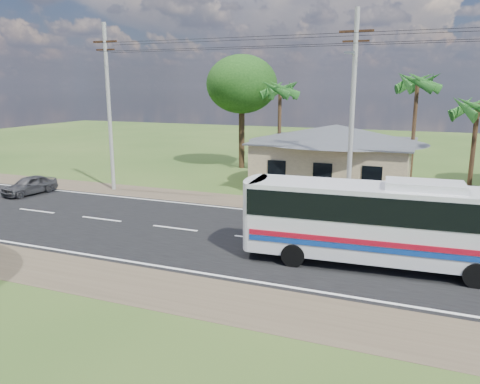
# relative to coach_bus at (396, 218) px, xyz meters

# --- Properties ---
(ground) EXTENTS (120.00, 120.00, 0.00)m
(ground) POSITION_rel_coach_bus_xyz_m (-6.02, 1.36, -2.01)
(ground) COLOR #294719
(ground) RESTS_ON ground
(road) EXTENTS (120.00, 16.00, 0.03)m
(road) POSITION_rel_coach_bus_xyz_m (-6.02, 1.36, -2.00)
(road) COLOR black
(road) RESTS_ON ground
(house) EXTENTS (12.40, 10.00, 5.00)m
(house) POSITION_rel_coach_bus_xyz_m (-5.02, 14.36, 0.63)
(house) COLOR #C8B085
(house) RESTS_ON ground
(utility_poles) EXTENTS (32.80, 2.22, 11.00)m
(utility_poles) POSITION_rel_coach_bus_xyz_m (-3.35, 7.85, 3.76)
(utility_poles) COLOR #9E9E99
(utility_poles) RESTS_ON ground
(palm_near) EXTENTS (2.80, 2.80, 6.70)m
(palm_near) POSITION_rel_coach_bus_xyz_m (3.48, 12.36, 3.70)
(palm_near) COLOR #47301E
(palm_near) RESTS_ON ground
(palm_mid) EXTENTS (2.80, 2.80, 8.20)m
(palm_mid) POSITION_rel_coach_bus_xyz_m (-0.02, 16.86, 5.15)
(palm_mid) COLOR #47301E
(palm_mid) RESTS_ON ground
(palm_far) EXTENTS (2.80, 2.80, 7.70)m
(palm_far) POSITION_rel_coach_bus_xyz_m (-10.02, 17.36, 4.67)
(palm_far) COLOR #47301E
(palm_far) RESTS_ON ground
(tree_behind_house) EXTENTS (6.00, 6.00, 9.61)m
(tree_behind_house) POSITION_rel_coach_bus_xyz_m (-14.02, 19.36, 5.11)
(tree_behind_house) COLOR #47301E
(tree_behind_house) RESTS_ON ground
(coach_bus) EXTENTS (11.45, 3.16, 3.51)m
(coach_bus) POSITION_rel_coach_bus_xyz_m (0.00, 0.00, 0.00)
(coach_bus) COLOR silver
(coach_bus) RESTS_ON ground
(motorcycle) EXTENTS (1.93, 1.17, 0.96)m
(motorcycle) POSITION_rel_coach_bus_xyz_m (-4.39, 6.99, -1.53)
(motorcycle) COLOR black
(motorcycle) RESTS_ON ground
(small_car) EXTENTS (2.01, 3.79, 1.23)m
(small_car) POSITION_rel_coach_bus_xyz_m (-23.24, 4.56, -1.39)
(small_car) COLOR #2F2E31
(small_car) RESTS_ON ground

